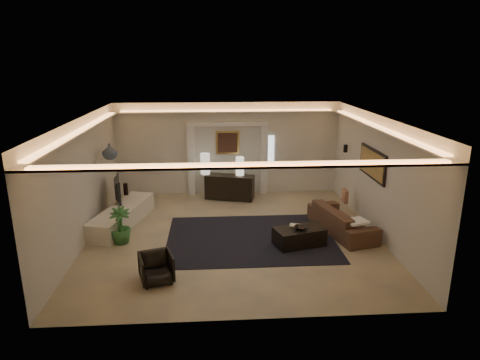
{
  "coord_description": "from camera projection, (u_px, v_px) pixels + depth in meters",
  "views": [
    {
      "loc": [
        -0.48,
        -9.67,
        4.22
      ],
      "look_at": [
        0.2,
        0.6,
        1.25
      ],
      "focal_mm": 31.82,
      "sensor_mm": 36.0,
      "label": 1
    }
  ],
  "objects": [
    {
      "name": "wall_niche",
      "position": [
        100.0,
        159.0,
        11.13
      ],
      "size": [
        0.1,
        0.55,
        0.04
      ],
      "primitive_type": "cube",
      "color": "silver",
      "rests_on": "wall_left"
    },
    {
      "name": "alcove_header",
      "position": [
        228.0,
        124.0,
        13.1
      ],
      "size": [
        2.52,
        0.2,
        0.12
      ],
      "primitive_type": "cube",
      "color": "silver",
      "rests_on": "wall_back"
    },
    {
      "name": "lamp_right",
      "position": [
        240.0,
        165.0,
        12.88
      ],
      "size": [
        0.3,
        0.3,
        0.56
      ],
      "primitive_type": "cylinder",
      "rotation": [
        0.0,
        0.0,
        0.23
      ],
      "color": "white",
      "rests_on": "console"
    },
    {
      "name": "floor",
      "position": [
        234.0,
        236.0,
        10.47
      ],
      "size": [
        7.0,
        7.0,
        0.0
      ],
      "primitive_type": "plane",
      "color": "tan",
      "rests_on": "ground"
    },
    {
      "name": "tv",
      "position": [
        115.0,
        190.0,
        11.52
      ],
      "size": [
        1.1,
        0.41,
        0.63
      ],
      "primitive_type": "imported",
      "rotation": [
        0.0,
        0.0,
        1.81
      ],
      "color": "black",
      "rests_on": "media_ledge"
    },
    {
      "name": "wall_sconce",
      "position": [
        346.0,
        149.0,
        12.33
      ],
      "size": [
        0.12,
        0.12,
        0.22
      ],
      "primitive_type": "cylinder",
      "color": "black",
      "rests_on": "wall_right"
    },
    {
      "name": "area_rug",
      "position": [
        250.0,
        238.0,
        10.3
      ],
      "size": [
        4.0,
        3.0,
        0.01
      ],
      "primitive_type": "cube",
      "color": "black",
      "rests_on": "ground"
    },
    {
      "name": "lamp_left",
      "position": [
        205.0,
        164.0,
        13.02
      ],
      "size": [
        0.38,
        0.38,
        0.64
      ],
      "primitive_type": "cylinder",
      "rotation": [
        0.0,
        0.0,
        0.43
      ],
      "color": "beige",
      "rests_on": "console"
    },
    {
      "name": "pilaster_right",
      "position": [
        264.0,
        160.0,
        13.5
      ],
      "size": [
        0.22,
        0.2,
        2.2
      ],
      "primitive_type": "cube",
      "color": "silver",
      "rests_on": "ground"
    },
    {
      "name": "armchair",
      "position": [
        156.0,
        268.0,
        8.26
      ],
      "size": [
        0.78,
        0.79,
        0.58
      ],
      "primitive_type": "imported",
      "rotation": [
        0.0,
        0.0,
        0.3
      ],
      "color": "black",
      "rests_on": "ground"
    },
    {
      "name": "figurine",
      "position": [
        126.0,
        189.0,
        12.0
      ],
      "size": [
        0.15,
        0.15,
        0.33
      ],
      "primitive_type": "cylinder",
      "rotation": [
        0.0,
        0.0,
        -0.22
      ],
      "color": "black",
      "rests_on": "media_ledge"
    },
    {
      "name": "cove_soffit",
      "position": [
        233.0,
        130.0,
        9.74
      ],
      "size": [
        7.0,
        7.0,
        0.04
      ],
      "primitive_type": "cube",
      "color": "silver",
      "rests_on": "ceiling"
    },
    {
      "name": "pilaster_left",
      "position": [
        191.0,
        161.0,
        13.35
      ],
      "size": [
        0.22,
        0.2,
        2.2
      ],
      "primitive_type": "cube",
      "color": "silver",
      "rests_on": "ground"
    },
    {
      "name": "media_ledge",
      "position": [
        122.0,
        217.0,
        11.1
      ],
      "size": [
        1.33,
        2.78,
        0.51
      ],
      "primitive_type": "cube",
      "rotation": [
        0.0,
        0.0,
        -0.25
      ],
      "color": "beige",
      "rests_on": "ground"
    },
    {
      "name": "daylight_slit",
      "position": [
        270.0,
        151.0,
        13.52
      ],
      "size": [
        0.25,
        0.03,
        1.0
      ],
      "primitive_type": "cube",
      "color": "white",
      "rests_on": "wall_back"
    },
    {
      "name": "ceiling",
      "position": [
        233.0,
        118.0,
        9.66
      ],
      "size": [
        7.0,
        7.0,
        0.0
      ],
      "primitive_type": "plane",
      "rotation": [
        3.14,
        0.0,
        0.0
      ],
      "color": "white",
      "rests_on": "ground"
    },
    {
      "name": "magazine",
      "position": [
        295.0,
        225.0,
        9.98
      ],
      "size": [
        0.28,
        0.24,
        0.03
      ],
      "primitive_type": "cube",
      "rotation": [
        0.0,
        0.0,
        -0.32
      ],
      "color": "#F4E8B8",
      "rests_on": "coffee_table"
    },
    {
      "name": "throw_pillow",
      "position": [
        345.0,
        196.0,
        11.72
      ],
      "size": [
        0.13,
        0.36,
        0.35
      ],
      "primitive_type": "cube",
      "rotation": [
        0.0,
        0.0,
        -0.07
      ],
      "color": "#A2714F",
      "rests_on": "sofa"
    },
    {
      "name": "wall_right",
      "position": [
        377.0,
        176.0,
        10.29
      ],
      "size": [
        0.0,
        7.0,
        7.0
      ],
      "primitive_type": "plane",
      "rotation": [
        1.57,
        0.0,
        -1.57
      ],
      "color": "beige",
      "rests_on": "ground"
    },
    {
      "name": "painting_canvas",
      "position": [
        228.0,
        143.0,
        13.31
      ],
      "size": [
        0.62,
        0.02,
        0.62
      ],
      "primitive_type": "cube",
      "color": "#4C2D1E",
      "rests_on": "wall_back"
    },
    {
      "name": "bowl",
      "position": [
        300.0,
        228.0,
        9.78
      ],
      "size": [
        0.37,
        0.37,
        0.07
      ],
      "primitive_type": "imported",
      "rotation": [
        0.0,
        0.0,
        -0.42
      ],
      "color": "black",
      "rests_on": "coffee_table"
    },
    {
      "name": "wall_back",
      "position": [
        228.0,
        149.0,
        13.42
      ],
      "size": [
        7.0,
        0.0,
        7.0
      ],
      "primitive_type": "plane",
      "rotation": [
        1.57,
        0.0,
        0.0
      ],
      "color": "beige",
      "rests_on": "ground"
    },
    {
      "name": "art_panel_gold",
      "position": [
        372.0,
        163.0,
        10.5
      ],
      "size": [
        0.02,
        1.5,
        0.62
      ],
      "primitive_type": "cube",
      "color": "tan",
      "rests_on": "wall_right"
    },
    {
      "name": "wall_left",
      "position": [
        83.0,
        182.0,
        9.84
      ],
      "size": [
        0.0,
        7.0,
        7.0
      ],
      "primitive_type": "plane",
      "rotation": [
        1.57,
        0.0,
        1.57
      ],
      "color": "beige",
      "rests_on": "ground"
    },
    {
      "name": "art_panel_frame",
      "position": [
        373.0,
        163.0,
        10.51
      ],
      "size": [
        0.04,
        1.64,
        0.74
      ],
      "primitive_type": "cube",
      "color": "black",
      "rests_on": "wall_right"
    },
    {
      "name": "painting_frame",
      "position": [
        228.0,
        143.0,
        13.34
      ],
      "size": [
        0.74,
        0.04,
        0.74
      ],
      "primitive_type": "cube",
      "color": "tan",
      "rests_on": "wall_back"
    },
    {
      "name": "ginger_jar",
      "position": [
        110.0,
        151.0,
        11.04
      ],
      "size": [
        0.48,
        0.48,
        0.41
      ],
      "primitive_type": "imported",
      "rotation": [
        0.0,
        0.0,
        -0.27
      ],
      "color": "#394C56",
      "rests_on": "wall_niche"
    },
    {
      "name": "wall_front",
      "position": [
        245.0,
        240.0,
        6.71
      ],
      "size": [
        7.0,
        0.0,
        7.0
      ],
      "primitive_type": "plane",
      "rotation": [
        -1.57,
        0.0,
        0.0
      ],
      "color": "beige",
      "rests_on": "ground"
    },
    {
      "name": "plant",
      "position": [
        120.0,
        226.0,
        9.95
      ],
      "size": [
        0.56,
        0.56,
        0.86
      ],
      "primitive_type": "imported",
      "rotation": [
        0.0,
        0.0,
        0.17
      ],
      "color": "#306A2D",
      "rests_on": "ground"
    },
    {
      "name": "sofa",
      "position": [
        342.0,
        220.0,
        10.61
      ],
      "size": [
        2.31,
        1.34,
        0.63
      ],
      "primitive_type": "imported",
      "rotation": [
        0.0,
        0.0,
        1.81
      ],
      "color": "black",
      "rests_on": "ground"
    },
    {
      "name": "console",
      "position": [
        230.0,
        187.0,
        13.04
      ],
      "size": [
        1.55,
        0.84,
        0.74
      ],
      "primitive_type": "cube",
      "rotation": [
        0.0,
        0.0,
        -0.27
      ],
      "color": "black",
      "rests_on": "ground"
    },
    {
      "name": "coffee_table",
      "position": [
        299.0,
        237.0,
        9.9
      ],
      "size": [
        1.26,
        0.91,
        0.42
      ],
      "primitive_type": "cube",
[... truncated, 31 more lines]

